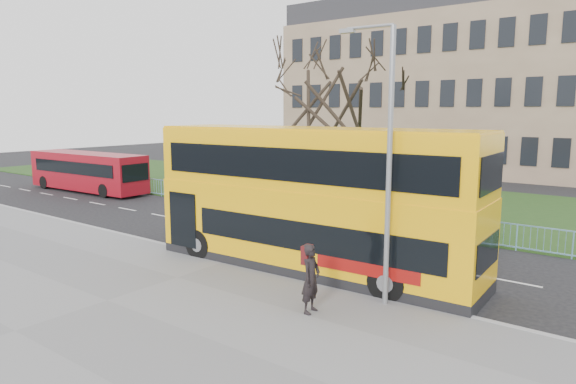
# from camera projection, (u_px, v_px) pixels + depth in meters

# --- Properties ---
(ground) EXTENTS (120.00, 120.00, 0.00)m
(ground) POSITION_uv_depth(u_px,v_px,m) (258.00, 254.00, 20.23)
(ground) COLOR black
(ground) RESTS_ON ground
(pavement) EXTENTS (80.00, 10.50, 0.12)m
(pavement) POSITION_uv_depth(u_px,v_px,m) (107.00, 302.00, 14.91)
(pavement) COLOR slate
(pavement) RESTS_ON ground
(kerb) EXTENTS (80.00, 0.20, 0.14)m
(kerb) POSITION_uv_depth(u_px,v_px,m) (231.00, 261.00, 19.00)
(kerb) COLOR #939395
(kerb) RESTS_ON ground
(grass_verge) EXTENTS (80.00, 15.40, 0.08)m
(grass_verge) POSITION_uv_depth(u_px,v_px,m) (409.00, 202.00, 31.48)
(grass_verge) COLOR #1C3A15
(grass_verge) RESTS_ON ground
(guard_railing) EXTENTS (40.00, 0.12, 1.10)m
(guard_railing) POSITION_uv_depth(u_px,v_px,m) (345.00, 214.00, 25.34)
(guard_railing) COLOR #7FC0E2
(guard_railing) RESTS_ON ground
(bare_tree) EXTENTS (7.37, 7.37, 10.53)m
(bare_tree) POSITION_uv_depth(u_px,v_px,m) (332.00, 115.00, 29.06)
(bare_tree) COLOR black
(bare_tree) RESTS_ON grass_verge
(civic_building) EXTENTS (30.00, 15.00, 14.00)m
(civic_building) POSITION_uv_depth(u_px,v_px,m) (453.00, 96.00, 49.66)
(civic_building) COLOR #7E6550
(civic_building) RESTS_ON ground
(yellow_bus) EXTENTS (11.90, 3.30, 4.94)m
(yellow_bus) POSITION_uv_depth(u_px,v_px,m) (312.00, 196.00, 17.68)
(yellow_bus) COLOR #FFB50A
(yellow_bus) RESTS_ON ground
(red_bus) EXTENTS (10.30, 2.76, 2.69)m
(red_bus) POSITION_uv_depth(u_px,v_px,m) (87.00, 171.00, 35.64)
(red_bus) COLOR maroon
(red_bus) RESTS_ON ground
(pedestrian) EXTENTS (0.54, 0.75, 1.91)m
(pedestrian) POSITION_uv_depth(u_px,v_px,m) (311.00, 279.00, 13.89)
(pedestrian) COLOR black
(pedestrian) RESTS_ON pavement
(street_lamp) EXTENTS (1.64, 0.29, 7.74)m
(street_lamp) POSITION_uv_depth(u_px,v_px,m) (386.00, 155.00, 14.07)
(street_lamp) COLOR gray
(street_lamp) RESTS_ON pavement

